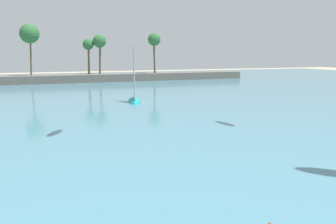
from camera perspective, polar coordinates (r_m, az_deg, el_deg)
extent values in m
cube|color=teal|center=(65.22, -18.87, 3.33)|extent=(220.00, 113.90, 0.06)
cube|color=#605B54|center=(82.02, -19.53, 5.09)|extent=(97.63, 6.00, 1.80)
cylinder|color=brown|center=(85.39, -2.27, 9.11)|extent=(0.73, 0.57, 8.11)
sphere|color=#2D6633|center=(85.45, -2.28, 11.82)|extent=(3.08, 3.08, 3.08)
cylinder|color=brown|center=(82.61, -21.61, 8.75)|extent=(0.70, 0.38, 9.01)
sphere|color=#2D6633|center=(82.72, -21.80, 11.86)|extent=(4.18, 4.18, 4.18)
cylinder|color=brown|center=(84.28, -12.89, 8.45)|extent=(0.52, 0.75, 6.87)
sphere|color=#2D6633|center=(84.29, -12.98, 10.78)|extent=(2.57, 2.57, 2.57)
cylinder|color=brown|center=(83.88, -11.10, 8.76)|extent=(0.71, 0.55, 7.62)
sphere|color=#2D6633|center=(83.92, -11.19, 11.36)|extent=(3.09, 3.09, 3.09)
ellipsoid|color=teal|center=(47.71, -5.53, 1.72)|extent=(2.93, 5.79, 1.11)
cylinder|color=gray|center=(47.61, -5.62, 6.57)|extent=(0.17, 0.17, 6.95)
pyramid|color=silver|center=(46.70, -5.56, 5.87)|extent=(0.75, 2.47, 5.90)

